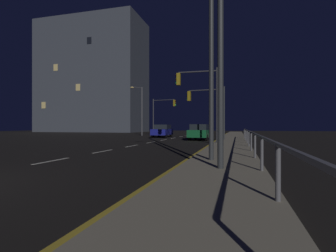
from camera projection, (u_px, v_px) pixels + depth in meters
name	position (u px, v px, depth m)	size (l,w,h in m)	color
ground_plane	(153.00, 142.00, 22.25)	(112.00, 112.00, 0.00)	black
sidewalk_right	(231.00, 143.00, 20.49)	(2.60, 77.00, 0.14)	gray
lane_markings_center	(164.00, 140.00, 25.63)	(0.14, 50.00, 0.01)	silver
lane_edge_line	(217.00, 140.00, 25.72)	(0.14, 53.00, 0.01)	gold
car	(200.00, 132.00, 25.55)	(2.00, 4.47, 1.57)	#14592D
car_oncoming	(162.00, 131.00, 31.64)	(2.00, 4.47, 1.57)	navy
traffic_light_far_right	(207.00, 103.00, 24.60)	(3.71, 0.55, 4.98)	#2D3033
traffic_light_near_left	(163.00, 109.00, 39.48)	(3.87, 0.76, 5.65)	#38383D
traffic_light_far_left	(199.00, 91.00, 19.89)	(3.34, 0.35, 5.75)	#38383D
street_lamp_far_end	(208.00, 35.00, 7.85)	(2.18, 1.08, 6.62)	#2D3033
street_lamp_corner	(140.00, 106.00, 36.74)	(1.21, 1.90, 7.03)	#4C4C51
street_lamp_mid_block	(210.00, 29.00, 9.70)	(0.76, 1.42, 8.42)	#2D3033
barrier_fence	(250.00, 135.00, 14.47)	(0.09, 27.24, 0.98)	#59595E
building_distant	(93.00, 77.00, 62.37)	(24.94, 11.85, 26.59)	#3D424C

